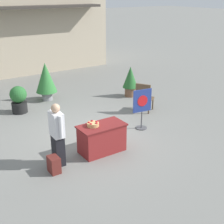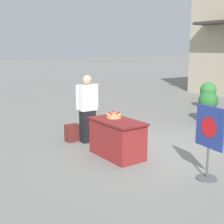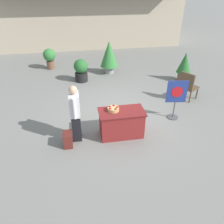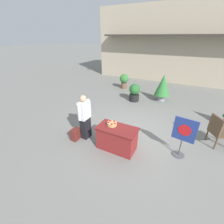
{
  "view_description": "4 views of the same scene",
  "coord_description": "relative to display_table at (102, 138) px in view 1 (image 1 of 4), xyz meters",
  "views": [
    {
      "loc": [
        -4.29,
        -7.52,
        4.18
      ],
      "look_at": [
        0.08,
        -0.98,
        1.08
      ],
      "focal_mm": 50.0,
      "sensor_mm": 36.0,
      "label": 1
    },
    {
      "loc": [
        4.86,
        -4.76,
        2.27
      ],
      "look_at": [
        -0.4,
        -1.06,
        0.95
      ],
      "focal_mm": 50.0,
      "sensor_mm": 36.0,
      "label": 2
    },
    {
      "loc": [
        -1.44,
        -6.05,
        3.93
      ],
      "look_at": [
        -0.5,
        -0.74,
        0.63
      ],
      "focal_mm": 35.0,
      "sensor_mm": 36.0,
      "label": 3
    },
    {
      "loc": [
        1.41,
        -4.58,
        3.37
      ],
      "look_at": [
        -0.81,
        -0.34,
        0.92
      ],
      "focal_mm": 24.0,
      "sensor_mm": 36.0,
      "label": 4
    }
  ],
  "objects": [
    {
      "name": "potted_plant_far_left",
      "position": [
        -0.92,
        4.16,
        0.12
      ],
      "size": [
        0.6,
        0.6,
        0.99
      ],
      "color": "black",
      "rests_on": "ground_plane"
    },
    {
      "name": "potted_plant_far_right",
      "position": [
        3.54,
        3.43,
        0.31
      ],
      "size": [
        0.62,
        0.62,
        1.26
      ],
      "color": "brown",
      "rests_on": "ground_plane"
    },
    {
      "name": "apple_basket",
      "position": [
        -0.23,
        0.07,
        0.45
      ],
      "size": [
        0.32,
        0.32,
        0.13
      ],
      "color": "tan",
      "rests_on": "display_table"
    },
    {
      "name": "potted_plant_near_left",
      "position": [
        0.46,
        4.9,
        0.49
      ],
      "size": [
        0.83,
        0.83,
        1.52
      ],
      "color": "gray",
      "rests_on": "ground_plane"
    },
    {
      "name": "display_table",
      "position": [
        0.0,
        0.0,
        0.0
      ],
      "size": [
        1.28,
        0.69,
        0.79
      ],
      "color": "maroon",
      "rests_on": "ground_plane"
    },
    {
      "name": "person_visitor",
      "position": [
        -1.27,
        0.03,
        0.44
      ],
      "size": [
        0.27,
        0.61,
        1.64
      ],
      "rotation": [
        0.0,
        0.0,
        -0.03
      ],
      "color": "black",
      "rests_on": "ground_plane"
    },
    {
      "name": "poster_board",
      "position": [
        1.87,
        0.59,
        0.33
      ],
      "size": [
        0.64,
        0.36,
        1.31
      ],
      "rotation": [
        0.0,
        0.0,
        -1.72
      ],
      "color": "#4C4C51",
      "rests_on": "ground_plane"
    },
    {
      "name": "patio_chair",
      "position": [
        2.87,
        1.71,
        0.19
      ],
      "size": [
        0.76,
        0.76,
        1.08
      ],
      "rotation": [
        0.0,
        0.0,
        0.54
      ],
      "color": "brown",
      "rests_on": "ground_plane"
    },
    {
      "name": "backpack",
      "position": [
        -1.53,
        -0.25,
        -0.19
      ],
      "size": [
        0.24,
        0.34,
        0.42
      ],
      "color": "maroon",
      "rests_on": "ground_plane"
    },
    {
      "name": "ground_plane",
      "position": [
        0.27,
        1.01,
        -0.4
      ],
      "size": [
        120.0,
        120.0,
        0.0
      ],
      "primitive_type": "plane",
      "color": "slate"
    }
  ]
}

